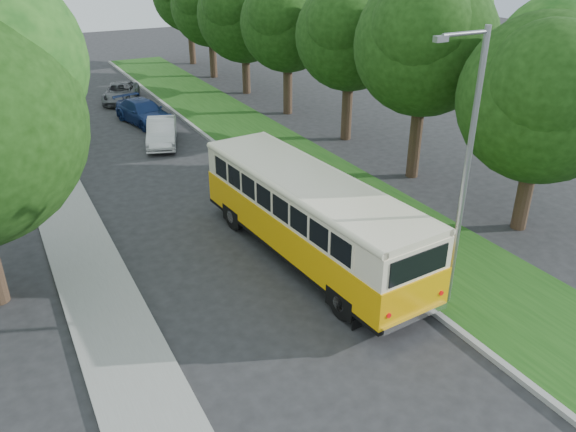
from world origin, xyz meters
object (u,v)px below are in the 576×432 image
car_white (162,132)px  vintage_bus (309,218)px  car_silver (244,165)px  car_blue (144,112)px  car_grey (121,93)px  lamppost_far (29,78)px  lamppost_near (464,168)px

car_white → vintage_bus: bearing=-67.9°
vintage_bus → car_silver: bearing=78.0°
car_blue → car_silver: bearing=-93.8°
car_white → car_grey: size_ratio=0.94×
vintage_bus → lamppost_far: bearing=110.9°
lamppost_far → car_blue: (6.06, 4.09, -3.43)m
lamppost_near → car_white: bearing=99.4°
lamppost_near → vintage_bus: lamppost_near is taller
lamppost_far → car_silver: (7.70, -6.70, -3.43)m
lamppost_near → car_grey: (-2.86, 28.34, -3.76)m
car_grey → car_white: bearing=-69.6°
lamppost_near → car_blue: lamppost_near is taller
vintage_bus → car_grey: (-0.65, 24.03, -0.90)m
car_silver → car_white: size_ratio=0.97×
lamppost_near → car_silver: lamppost_near is taller
lamppost_far → car_grey: size_ratio=1.70×
lamppost_near → car_silver: bearing=95.8°
vintage_bus → car_blue: 18.32m
lamppost_far → car_silver: bearing=-41.0°
lamppost_far → car_white: lamppost_far is taller
car_blue → car_grey: (-0.01, 5.75, -0.08)m
car_silver → car_blue: bearing=105.3°
lamppost_near → car_blue: 23.07m
lamppost_far → car_white: (5.85, -0.15, -3.43)m
vintage_bus → car_silver: size_ratio=2.53×
car_silver → lamppost_far: bearing=145.7°
lamppost_far → car_grey: (6.05, 9.84, -3.50)m
lamppost_far → car_blue: lamppost_far is taller
lamppost_far → vintage_bus: (6.69, -14.19, -2.60)m
vintage_bus → car_white: bearing=89.1°
car_silver → car_grey: car_silver is taller
vintage_bus → lamppost_near: bearing=-67.1°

